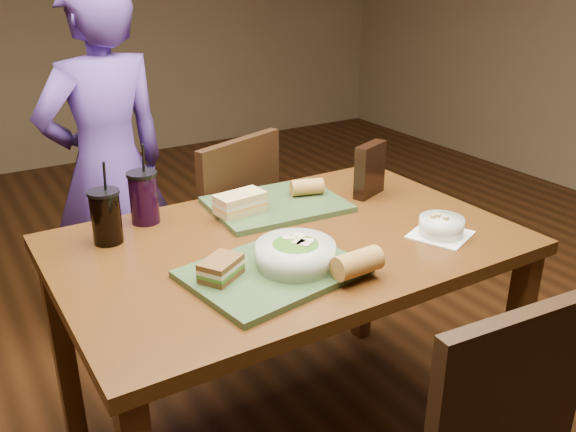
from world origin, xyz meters
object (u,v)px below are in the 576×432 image
(chair_far, at_px, (231,235))
(cup_cola, at_px, (106,216))
(baguette_far, at_px, (307,187))
(cup_berry, at_px, (144,197))
(salad_bowl, at_px, (296,253))
(baguette_near, at_px, (357,263))
(sandwich_far, at_px, (240,203))
(dining_table, at_px, (288,266))
(chip_bag, at_px, (370,170))
(tray_near, at_px, (273,272))
(soup_bowl, at_px, (441,226))
(diner, at_px, (108,169))
(tray_far, at_px, (276,204))
(sandwich_near, at_px, (221,268))

(chair_far, xyz_separation_m, cup_cola, (-0.55, -0.35, 0.32))
(baguette_far, xyz_separation_m, cup_berry, (-0.52, 0.10, 0.04))
(salad_bowl, distance_m, baguette_near, 0.16)
(sandwich_far, xyz_separation_m, cup_berry, (-0.26, 0.12, 0.03))
(chair_far, bearing_deg, dining_table, -99.89)
(chair_far, distance_m, chip_bag, 0.63)
(salad_bowl, bearing_deg, baguette_far, 53.45)
(tray_near, relative_size, soup_bowl, 2.05)
(tray_near, bearing_deg, dining_table, 48.41)
(chair_far, bearing_deg, cup_cola, -147.91)
(chair_far, height_order, diner, diner)
(soup_bowl, distance_m, chip_bag, 0.38)
(dining_table, relative_size, chip_bag, 7.19)
(tray_near, height_order, sandwich_far, sandwich_far)
(baguette_near, bearing_deg, dining_table, 92.46)
(soup_bowl, height_order, chip_bag, chip_bag)
(soup_bowl, distance_m, baguette_far, 0.48)
(tray_far, xyz_separation_m, cup_cola, (-0.54, 0.02, 0.07))
(tray_near, height_order, salad_bowl, salad_bowl)
(diner, height_order, sandwich_far, diner)
(salad_bowl, xyz_separation_m, soup_bowl, (0.48, -0.03, -0.02))
(diner, xyz_separation_m, sandwich_near, (-0.04, -1.10, 0.06))
(salad_bowl, bearing_deg, chair_far, 76.04)
(dining_table, distance_m, sandwich_far, 0.26)
(sandwich_far, bearing_deg, diner, 104.93)
(soup_bowl, relative_size, cup_berry, 0.82)
(sandwich_far, bearing_deg, chip_bag, -6.70)
(tray_far, distance_m, sandwich_far, 0.15)
(sandwich_near, bearing_deg, tray_far, 44.47)
(tray_far, xyz_separation_m, baguette_far, (0.12, 0.00, 0.04))
(diner, relative_size, soup_bowl, 7.15)
(chair_far, height_order, tray_near, chair_far)
(dining_table, height_order, soup_bowl, soup_bowl)
(tray_near, height_order, cup_berry, cup_berry)
(diner, distance_m, cup_berry, 0.64)
(diner, xyz_separation_m, salad_bowl, (0.15, -1.14, 0.07))
(sandwich_near, height_order, chip_bag, chip_bag)
(tray_far, distance_m, salad_bowl, 0.45)
(sandwich_far, distance_m, baguette_near, 0.52)
(sandwich_near, distance_m, baguette_near, 0.34)
(baguette_far, relative_size, cup_cola, 0.45)
(cup_cola, bearing_deg, chip_bag, -5.94)
(tray_near, bearing_deg, sandwich_far, 74.44)
(cup_berry, bearing_deg, tray_near, -72.29)
(chair_far, height_order, soup_bowl, chair_far)
(chair_far, distance_m, diner, 0.55)
(dining_table, bearing_deg, chip_bag, 20.38)
(tray_near, xyz_separation_m, soup_bowl, (0.54, -0.05, 0.02))
(salad_bowl, distance_m, baguette_far, 0.51)
(dining_table, bearing_deg, diner, 104.21)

